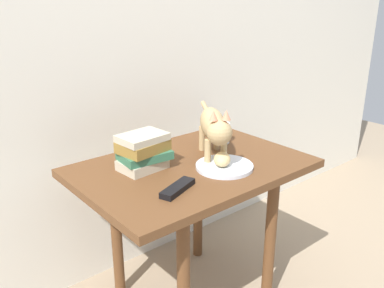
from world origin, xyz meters
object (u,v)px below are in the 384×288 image
at_px(bread_roll, 222,159).
at_px(cat, 214,126).
at_px(plate, 224,166).
at_px(tv_remote, 178,188).
at_px(side_table, 192,185).
at_px(book_stack, 143,151).
at_px(candle_jar, 221,134).

bearing_deg(bread_roll, cat, 65.70).
bearing_deg(plate, tv_remote, -171.27).
bearing_deg(side_table, book_stack, 153.35).
bearing_deg(tv_remote, bread_roll, -11.18).
distance_m(cat, book_stack, 0.28).
xyz_separation_m(bread_roll, tv_remote, (-0.23, -0.04, -0.03)).
distance_m(side_table, cat, 0.24).
distance_m(side_table, tv_remote, 0.25).
bearing_deg(candle_jar, plate, -131.29).
distance_m(bread_roll, cat, 0.14).
bearing_deg(bread_roll, book_stack, 138.95).
xyz_separation_m(side_table, bread_roll, (0.05, -0.11, 0.12)).
bearing_deg(book_stack, plate, -39.12).
height_order(book_stack, tv_remote, book_stack).
distance_m(bread_roll, candle_jar, 0.29).
xyz_separation_m(side_table, book_stack, (-0.16, 0.08, 0.15)).
relative_size(side_table, cat, 2.05).
bearing_deg(cat, side_table, 171.32).
bearing_deg(cat, tv_remote, -154.92).
height_order(plate, cat, cat).
height_order(bread_roll, book_stack, book_stack).
xyz_separation_m(book_stack, candle_jar, (0.41, 0.03, -0.03)).
bearing_deg(tv_remote, book_stack, 65.32).
xyz_separation_m(side_table, candle_jar, (0.25, 0.11, 0.12)).
relative_size(bread_roll, book_stack, 0.43).
bearing_deg(candle_jar, book_stack, -176.50).
relative_size(plate, candle_jar, 2.46).
xyz_separation_m(side_table, plate, (0.07, -0.10, 0.09)).
height_order(cat, candle_jar, cat).
height_order(plate, tv_remote, tv_remote).
distance_m(bread_roll, tv_remote, 0.24).
distance_m(plate, book_stack, 0.30).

